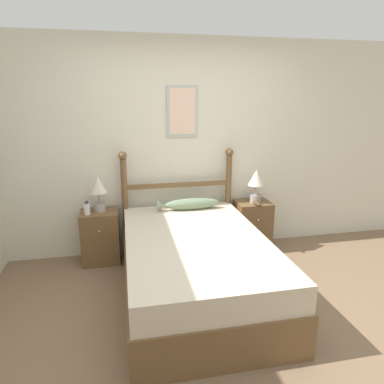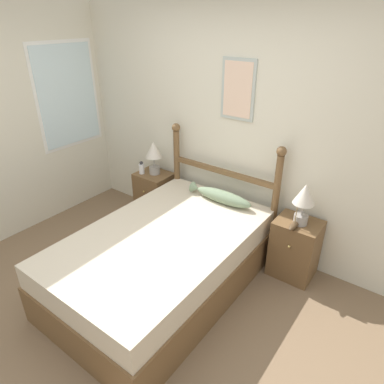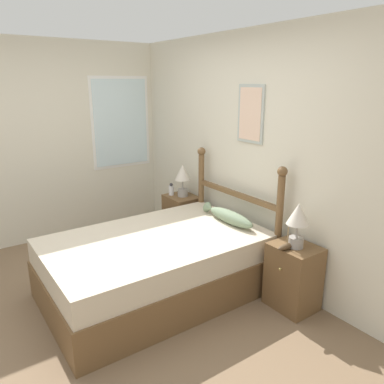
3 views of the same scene
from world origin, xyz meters
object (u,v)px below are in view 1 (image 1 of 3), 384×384
object	(u,v)px
nightstand_right	(252,225)
bed	(196,266)
table_lamp_left	(98,188)
bottle	(87,208)
nightstand_left	(101,237)
model_boat	(256,202)
table_lamp_right	(256,181)
fish_pillow	(190,204)

from	to	relation	value
nightstand_right	bed	bearing A→B (deg)	-135.52
table_lamp_left	bottle	world-z (taller)	table_lamp_left
nightstand_left	model_boat	world-z (taller)	model_boat
nightstand_left	nightstand_right	distance (m)	1.86
nightstand_right	model_boat	size ratio (longest dim) A/B	2.82
nightstand_right	table_lamp_left	world-z (taller)	table_lamp_left
bed	table_lamp_right	world-z (taller)	table_lamp_right
fish_pillow	bottle	bearing A→B (deg)	179.50
bed	nightstand_left	size ratio (longest dim) A/B	3.40
nightstand_left	nightstand_right	size ratio (longest dim) A/B	1.00
table_lamp_left	table_lamp_right	size ratio (longest dim) A/B	1.00
bottle	table_lamp_left	bearing A→B (deg)	35.27
bed	bottle	distance (m)	1.40
fish_pillow	nightstand_left	bearing A→B (deg)	175.09
table_lamp_left	nightstand_right	bearing A→B (deg)	-0.41
table_lamp_right	nightstand_left	bearing A→B (deg)	179.35
nightstand_right	table_lamp_right	world-z (taller)	table_lamp_right
bed	nightstand_left	world-z (taller)	nightstand_left
bed	model_boat	bearing A→B (deg)	40.95
bed	nightstand_left	distance (m)	1.31
model_boat	fish_pillow	bearing A→B (deg)	178.39
nightstand_left	table_lamp_right	distance (m)	1.97
nightstand_left	fish_pillow	world-z (taller)	fish_pillow
bottle	bed	bearing A→B (deg)	-38.51
bed	table_lamp_left	distance (m)	1.43
table_lamp_left	table_lamp_right	xyz separation A→B (m)	(1.87, -0.03, 0.00)
bottle	model_boat	distance (m)	1.98
bed	fish_pillow	size ratio (longest dim) A/B	2.87
table_lamp_right	bottle	xyz separation A→B (m)	(-2.00, -0.06, -0.20)
table_lamp_right	model_boat	bearing A→B (deg)	-103.10
nightstand_right	fish_pillow	distance (m)	0.90
table_lamp_left	bed	bearing A→B (deg)	-45.27
bed	table_lamp_left	xyz separation A→B (m)	(-0.92, 0.93, 0.59)
nightstand_right	table_lamp_left	distance (m)	1.94
nightstand_right	table_lamp_right	xyz separation A→B (m)	(0.01, -0.02, 0.58)
table_lamp_right	fish_pillow	world-z (taller)	table_lamp_right
nightstand_right	table_lamp_left	bearing A→B (deg)	179.59
nightstand_left	model_boat	xyz separation A→B (m)	(1.86, -0.11, 0.34)
bed	fish_pillow	bearing A→B (deg)	82.55
bed	table_lamp_right	xyz separation A→B (m)	(0.95, 0.89, 0.59)
fish_pillow	model_boat	bearing A→B (deg)	-1.61
nightstand_right	table_lamp_right	size ratio (longest dim) A/B	1.49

